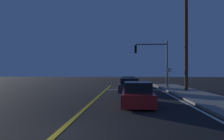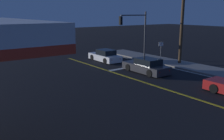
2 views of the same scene
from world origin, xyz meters
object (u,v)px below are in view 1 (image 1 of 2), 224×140
object	(u,v)px
car_lead_oncoming_red	(138,95)
car_side_waiting_charcoal	(129,86)
car_distant_tail_white	(129,83)
utility_pole_right	(186,31)
traffic_signal_near_right	(155,57)
street_sign_corner	(169,75)

from	to	relation	value
car_lead_oncoming_red	car_side_waiting_charcoal	distance (m)	8.62
car_distant_tail_white	utility_pole_right	distance (m)	9.75
car_lead_oncoming_red	car_side_waiting_charcoal	size ratio (longest dim) A/B	1.01
traffic_signal_near_right	car_distant_tail_white	bearing A→B (deg)	-31.64
car_distant_tail_white	utility_pole_right	bearing A→B (deg)	-47.48
car_lead_oncoming_red	street_sign_corner	world-z (taller)	street_sign_corner
utility_pole_right	car_side_waiting_charcoal	bearing A→B (deg)	-173.97
car_distant_tail_white	street_sign_corner	world-z (taller)	street_sign_corner
car_side_waiting_charcoal	traffic_signal_near_right	distance (m)	6.48
car_lead_oncoming_red	car_distant_tail_white	size ratio (longest dim) A/B	1.08
utility_pole_right	street_sign_corner	size ratio (longest dim) A/B	4.81
car_distant_tail_white	utility_pole_right	xyz separation A→B (m)	(5.48, -6.10, 5.28)
car_distant_tail_white	utility_pole_right	world-z (taller)	utility_pole_right
car_side_waiting_charcoal	car_lead_oncoming_red	bearing A→B (deg)	-87.32
utility_pole_right	street_sign_corner	bearing A→B (deg)	133.77
traffic_signal_near_right	street_sign_corner	size ratio (longest dim) A/B	2.33
car_lead_oncoming_red	utility_pole_right	size ratio (longest dim) A/B	0.41
car_lead_oncoming_red	traffic_signal_near_right	size ratio (longest dim) A/B	0.86
car_side_waiting_charcoal	utility_pole_right	world-z (taller)	utility_pole_right
car_lead_oncoming_red	street_sign_corner	size ratio (longest dim) A/B	1.99
traffic_signal_near_right	street_sign_corner	distance (m)	3.66
car_distant_tail_white	traffic_signal_near_right	distance (m)	4.68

